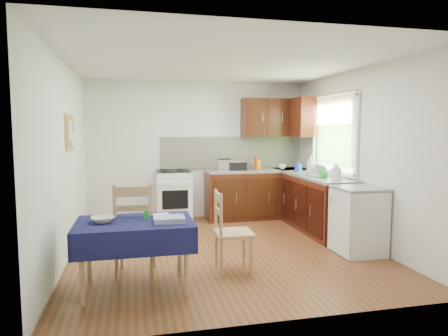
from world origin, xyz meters
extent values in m
plane|color=#543416|center=(0.00, 0.00, 0.00)|extent=(4.20, 4.20, 0.00)
cube|color=white|center=(0.00, 0.00, 2.50)|extent=(4.00, 4.20, 0.02)
cube|color=silver|center=(0.00, 2.10, 1.25)|extent=(4.00, 0.02, 2.50)
cube|color=silver|center=(0.00, -2.10, 1.25)|extent=(4.00, 0.02, 2.50)
cube|color=white|center=(-2.00, 0.00, 1.25)|extent=(0.02, 4.20, 2.50)
cube|color=silver|center=(2.00, 0.00, 1.25)|extent=(0.02, 4.20, 2.50)
cube|color=black|center=(1.05, 1.80, 0.43)|extent=(1.90, 0.60, 0.86)
cube|color=black|center=(1.70, 0.65, 0.43)|extent=(0.60, 1.70, 0.86)
cube|color=slate|center=(1.05, 1.80, 0.88)|extent=(1.90, 0.60, 0.04)
cube|color=slate|center=(1.70, 0.65, 0.88)|extent=(0.60, 1.70, 0.04)
cube|color=slate|center=(1.70, 1.80, 0.88)|extent=(0.60, 0.60, 0.04)
cube|color=beige|center=(0.65, 2.08, 1.20)|extent=(2.70, 0.02, 0.60)
cube|color=black|center=(1.40, 1.93, 1.85)|extent=(1.20, 0.35, 0.70)
cube|color=black|center=(1.82, 1.50, 1.85)|extent=(0.35, 0.50, 0.70)
cube|color=white|center=(-0.50, 1.80, 0.45)|extent=(0.60, 0.60, 0.90)
cube|color=black|center=(-0.50, 1.80, 0.91)|extent=(0.58, 0.58, 0.02)
cube|color=black|center=(-0.50, 1.50, 0.45)|extent=(0.44, 0.01, 0.32)
cube|color=#2C4E20|center=(1.99, 0.70, 1.50)|extent=(0.01, 1.40, 0.85)
cube|color=white|center=(1.97, 0.70, 2.15)|extent=(0.04, 1.48, 0.06)
cube|color=white|center=(1.97, 0.70, 0.95)|extent=(0.04, 1.48, 0.06)
cube|color=#CDBF8E|center=(1.96, 0.70, 1.93)|extent=(0.02, 1.36, 0.44)
cube|color=white|center=(1.70, -0.55, 0.42)|extent=(0.55, 0.58, 0.85)
cube|color=slate|center=(1.70, -0.55, 0.87)|extent=(0.58, 0.60, 0.03)
cube|color=tan|center=(-1.98, 0.30, 1.60)|extent=(0.02, 0.62, 0.47)
cube|color=#94653E|center=(-1.96, 0.30, 1.60)|extent=(0.01, 0.56, 0.41)
cube|color=white|center=(-1.95, 0.22, 1.62)|extent=(0.00, 0.18, 0.24)
cube|color=white|center=(-1.95, 0.42, 1.50)|extent=(0.00, 0.15, 0.20)
cube|color=#0F0D36|center=(-1.17, -1.10, 0.69)|extent=(1.13, 0.76, 0.03)
cube|color=#0F0D36|center=(-1.17, -1.49, 0.58)|extent=(1.17, 0.02, 0.26)
cube|color=#0F0D36|center=(-1.17, -0.71, 0.58)|extent=(1.17, 0.02, 0.26)
cube|color=#0F0D36|center=(-1.75, -1.10, 0.58)|extent=(0.02, 0.80, 0.26)
cube|color=#0F0D36|center=(-0.60, -1.10, 0.58)|extent=(0.02, 0.80, 0.26)
cylinder|color=tan|center=(-1.66, -1.40, 0.34)|extent=(0.05, 0.05, 0.68)
cylinder|color=tan|center=(-0.69, -1.40, 0.34)|extent=(0.05, 0.05, 0.68)
cylinder|color=tan|center=(-1.66, -0.80, 0.34)|extent=(0.05, 0.05, 0.68)
cylinder|color=tan|center=(-0.69, -0.80, 0.34)|extent=(0.05, 0.05, 0.68)
cube|color=tan|center=(-1.17, -0.66, 0.50)|extent=(0.51, 0.51, 0.04)
cube|color=tan|center=(-1.19, -0.86, 0.89)|extent=(0.42, 0.08, 0.33)
cylinder|color=tan|center=(-0.96, -0.50, 0.25)|extent=(0.04, 0.04, 0.50)
cylinder|color=tan|center=(-1.33, -0.46, 0.25)|extent=(0.04, 0.04, 0.50)
cylinder|color=tan|center=(-1.00, -0.87, 0.25)|extent=(0.04, 0.04, 0.50)
cylinder|color=tan|center=(-1.38, -0.83, 0.25)|extent=(0.04, 0.04, 0.50)
cube|color=tan|center=(-0.07, -0.82, 0.44)|extent=(0.43, 0.43, 0.04)
cube|color=tan|center=(-0.24, -0.82, 0.79)|extent=(0.04, 0.38, 0.30)
cylinder|color=tan|center=(0.10, -1.00, 0.22)|extent=(0.04, 0.04, 0.44)
cylinder|color=tan|center=(0.11, -0.66, 0.22)|extent=(0.04, 0.04, 0.44)
cylinder|color=tan|center=(-0.24, -0.99, 0.22)|extent=(0.04, 0.04, 0.44)
cylinder|color=tan|center=(-0.23, -0.65, 0.22)|extent=(0.04, 0.04, 0.44)
cube|color=silver|center=(0.42, 1.79, 1.00)|extent=(0.28, 0.17, 0.19)
cube|color=black|center=(0.42, 1.79, 1.10)|extent=(0.23, 0.02, 0.02)
cube|color=black|center=(0.65, 1.78, 0.97)|extent=(0.31, 0.27, 0.14)
cube|color=silver|center=(0.65, 1.78, 1.06)|extent=(0.31, 0.27, 0.03)
cylinder|color=red|center=(1.00, 1.75, 1.02)|extent=(0.05, 0.05, 0.23)
cube|color=yellow|center=(1.08, 1.91, 0.98)|extent=(0.13, 0.11, 0.16)
cube|color=gray|center=(1.71, 0.63, 0.91)|extent=(0.39, 0.30, 0.02)
cylinder|color=white|center=(1.71, 0.63, 0.99)|extent=(0.05, 0.19, 0.18)
cylinder|color=white|center=(1.67, 0.01, 0.99)|extent=(0.14, 0.14, 0.18)
sphere|color=white|center=(1.67, 0.01, 1.10)|extent=(0.09, 0.09, 0.09)
imported|color=white|center=(1.49, 1.68, 0.95)|extent=(0.13, 0.13, 0.10)
imported|color=white|center=(1.67, 0.87, 1.06)|extent=(0.14, 0.14, 0.33)
imported|color=blue|center=(1.60, 1.21, 1.00)|extent=(0.12, 0.12, 0.20)
imported|color=green|center=(1.64, 0.34, 0.99)|extent=(0.20, 0.20, 0.18)
imported|color=beige|center=(-1.49, -1.09, 0.74)|extent=(0.27, 0.27, 0.06)
imported|color=white|center=(-0.98, -0.97, 0.72)|extent=(0.19, 0.24, 0.02)
cylinder|color=#25882D|center=(-1.05, -1.05, 0.76)|extent=(0.05, 0.05, 0.10)
cube|color=#283D96|center=(-0.84, -1.22, 0.74)|extent=(0.31, 0.24, 0.05)
camera|label=1|loc=(-1.17, -5.18, 1.64)|focal=32.00mm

